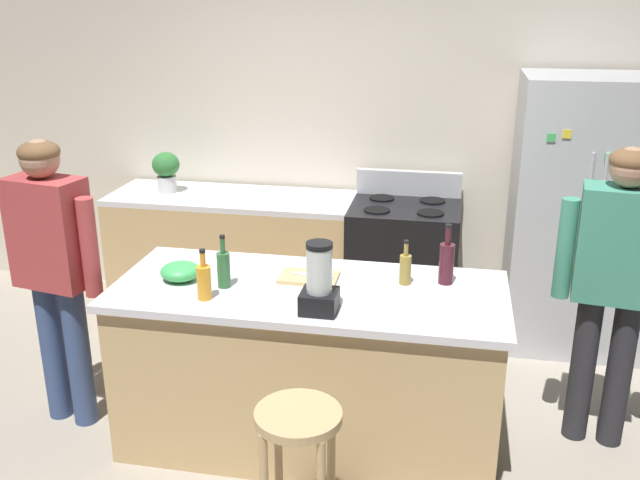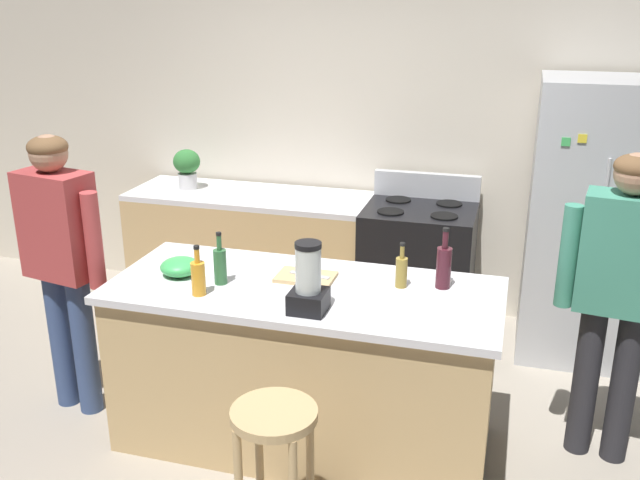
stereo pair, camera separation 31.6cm
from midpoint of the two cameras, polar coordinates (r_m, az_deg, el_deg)
ground_plane at (r=4.02m, az=-3.19°, el=-15.79°), size 14.00×14.00×0.00m
back_wall at (r=5.28m, az=1.71°, el=8.90°), size 8.00×0.10×2.70m
kitchen_island at (r=3.78m, az=-3.32°, el=-10.16°), size 1.99×0.84×0.90m
back_counter_run at (r=5.34m, az=-7.59°, el=-1.17°), size 2.00×0.64×0.90m
refrigerator at (r=4.93m, az=18.60°, el=1.86°), size 0.90×0.73×1.82m
stove_range at (r=5.08m, az=4.93°, el=-2.04°), size 0.76×0.65×1.08m
person_by_island_left at (r=4.06m, az=-22.83°, el=-1.43°), size 0.60×0.29×1.62m
person_by_sink_right at (r=3.80m, az=20.54°, el=-2.50°), size 0.60×0.27×1.62m
bar_stool at (r=3.03m, az=-4.86°, el=-16.30°), size 0.36×0.36×0.72m
potted_plant at (r=5.37m, az=-13.96°, el=5.54°), size 0.20×0.20×0.30m
blender_appliance at (r=3.26m, az=-2.84°, el=-3.52°), size 0.17×0.17×0.34m
bottle_olive_oil at (r=3.60m, az=-10.28°, el=-2.29°), size 0.07×0.07×0.28m
bottle_wine at (r=3.61m, az=7.71°, el=-1.79°), size 0.08×0.08×0.32m
bottle_vinegar at (r=3.59m, az=4.40°, el=-2.32°), size 0.06×0.06×0.24m
bottle_soda at (r=3.48m, az=-11.92°, el=-3.30°), size 0.07×0.07×0.26m
mixing_bowl at (r=3.75m, az=-13.57°, el=-2.51°), size 0.21×0.21×0.09m
cutting_board at (r=3.67m, az=-3.37°, el=-3.07°), size 0.30×0.20×0.02m
chef_knife at (r=3.66m, az=-3.07°, el=-2.90°), size 0.22×0.06×0.01m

